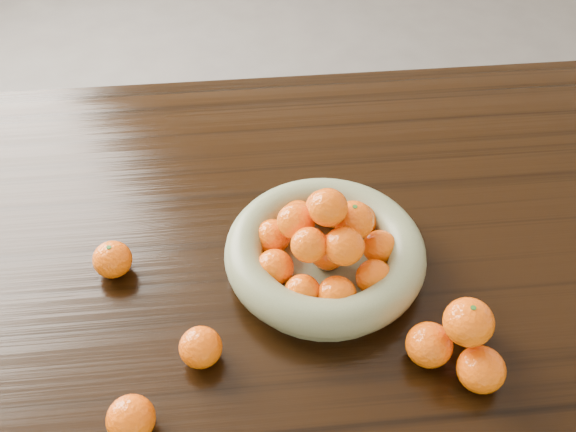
{
  "coord_description": "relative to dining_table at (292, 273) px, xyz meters",
  "views": [
    {
      "loc": [
        -0.08,
        -0.74,
        1.57
      ],
      "look_at": [
        -0.01,
        -0.02,
        0.83
      ],
      "focal_mm": 40.0,
      "sensor_mm": 36.0,
      "label": 1
    }
  ],
  "objects": [
    {
      "name": "dining_table",
      "position": [
        0.0,
        0.0,
        0.0
      ],
      "size": [
        2.0,
        1.0,
        0.75
      ],
      "color": "black",
      "rests_on": "ground"
    },
    {
      "name": "fruit_bowl",
      "position": [
        0.05,
        -0.07,
        0.13
      ],
      "size": [
        0.33,
        0.33,
        0.16
      ],
      "rotation": [
        0.0,
        0.0,
        -0.25
      ],
      "color": "gray",
      "rests_on": "dining_table"
    },
    {
      "name": "orange_pyramid",
      "position": [
        0.22,
        -0.26,
        0.14
      ],
      "size": [
        0.14,
        0.14,
        0.12
      ],
      "rotation": [
        0.0,
        0.0,
        0.4
      ],
      "color": "orange",
      "rests_on": "dining_table"
    },
    {
      "name": "loose_orange_0",
      "position": [
        -0.3,
        -0.04,
        0.12
      ],
      "size": [
        0.06,
        0.06,
        0.06
      ],
      "primitive_type": "ellipsoid",
      "color": "orange",
      "rests_on": "dining_table"
    },
    {
      "name": "loose_orange_1",
      "position": [
        -0.25,
        -0.32,
        0.12
      ],
      "size": [
        0.07,
        0.07,
        0.06
      ],
      "primitive_type": "ellipsoid",
      "color": "orange",
      "rests_on": "dining_table"
    },
    {
      "name": "loose_orange_2",
      "position": [
        -0.15,
        -0.22,
        0.12
      ],
      "size": [
        0.06,
        0.06,
        0.06
      ],
      "primitive_type": "ellipsoid",
      "color": "orange",
      "rests_on": "dining_table"
    }
  ]
}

